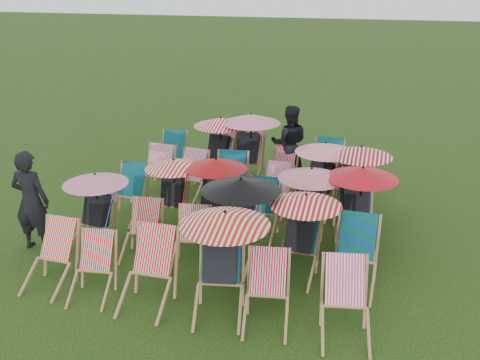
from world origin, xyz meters
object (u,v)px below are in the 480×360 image
(deckchair_0, at_px, (49,257))
(person_left, at_px, (31,201))
(deckchair_29, at_px, (359,176))
(deckchair_5, at_px, (346,304))
(person_rear, at_px, (289,143))

(deckchair_0, distance_m, person_left, 1.33)
(deckchair_29, relative_size, person_left, 0.53)
(person_left, bearing_deg, deckchair_0, 130.91)
(deckchair_5, xyz_separation_m, person_rear, (-1.69, 5.15, 0.35))
(deckchair_29, distance_m, person_rear, 1.69)
(deckchair_0, xyz_separation_m, deckchair_29, (3.96, 4.50, -0.01))
(deckchair_0, bearing_deg, person_rear, 66.46)
(deckchair_5, xyz_separation_m, deckchair_29, (-0.16, 4.54, -0.02))
(deckchair_5, bearing_deg, person_left, 158.92)
(deckchair_29, xyz_separation_m, person_rear, (-1.53, 0.61, 0.37))
(deckchair_0, relative_size, deckchair_29, 1.02)
(deckchair_5, relative_size, deckchair_29, 1.07)
(person_rear, bearing_deg, deckchair_29, 145.48)
(deckchair_0, height_order, person_left, person_left)
(deckchair_0, height_order, deckchair_5, deckchair_5)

